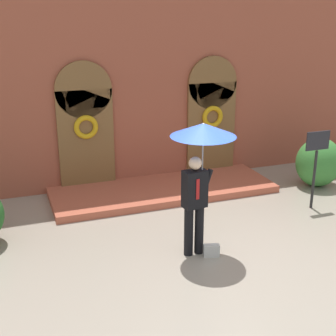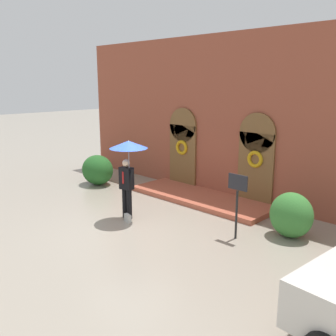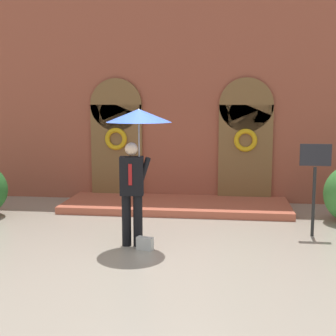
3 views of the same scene
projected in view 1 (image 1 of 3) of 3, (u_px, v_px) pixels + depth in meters
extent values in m
plane|color=gray|center=(220.00, 253.00, 8.33)|extent=(80.00, 80.00, 0.00)
cube|color=brown|center=(147.00, 67.00, 11.17)|extent=(14.00, 0.50, 5.60)
cube|color=brown|center=(86.00, 141.00, 10.91)|extent=(1.30, 0.08, 2.40)
cylinder|color=brown|center=(83.00, 90.00, 10.52)|extent=(1.30, 0.08, 1.30)
cube|color=brown|center=(211.00, 130.00, 11.94)|extent=(1.30, 0.08, 2.40)
cylinder|color=brown|center=(212.00, 83.00, 11.55)|extent=(1.30, 0.08, 1.30)
torus|color=#C69314|center=(86.00, 127.00, 10.73)|extent=(0.56, 0.12, 0.56)
torus|color=#C69314|center=(213.00, 117.00, 11.76)|extent=(0.56, 0.12, 0.56)
cube|color=#AA523A|center=(163.00, 190.00, 11.02)|extent=(5.20, 1.80, 0.16)
cylinder|color=black|center=(189.00, 231.00, 8.14)|extent=(0.16, 0.16, 0.90)
cylinder|color=black|center=(199.00, 230.00, 8.20)|extent=(0.16, 0.16, 0.90)
cube|color=black|center=(195.00, 189.00, 7.92)|extent=(0.43, 0.29, 0.66)
cube|color=#A51919|center=(198.00, 189.00, 7.79)|extent=(0.06, 0.02, 0.36)
sphere|color=beige|center=(195.00, 163.00, 7.77)|extent=(0.22, 0.22, 0.22)
cylinder|color=black|center=(207.00, 182.00, 7.96)|extent=(0.22, 0.09, 0.46)
cylinder|color=gray|center=(202.00, 165.00, 7.83)|extent=(0.02, 0.02, 0.98)
cone|color=#284CB7|center=(203.00, 130.00, 7.64)|extent=(1.10, 1.10, 0.22)
cone|color=white|center=(203.00, 129.00, 7.63)|extent=(0.61, 0.61, 0.20)
cube|color=#B7B7B2|center=(211.00, 251.00, 8.19)|extent=(0.30, 0.19, 0.22)
cylinder|color=black|center=(314.00, 180.00, 10.02)|extent=(0.06, 0.06, 1.30)
cube|color=#232328|center=(318.00, 141.00, 9.74)|extent=(0.56, 0.03, 0.40)
ellipsoid|color=#387A33|center=(319.00, 162.00, 11.33)|extent=(1.13, 1.01, 1.20)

